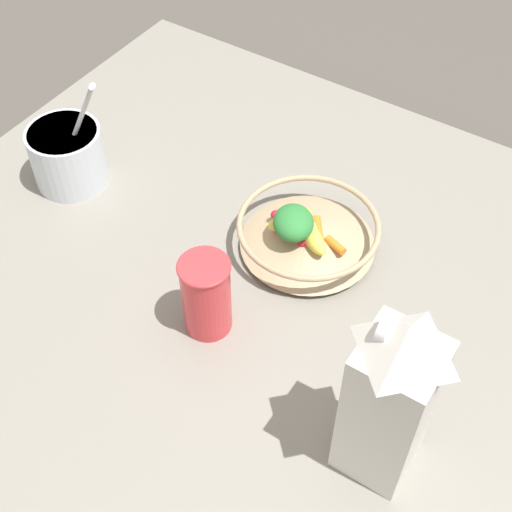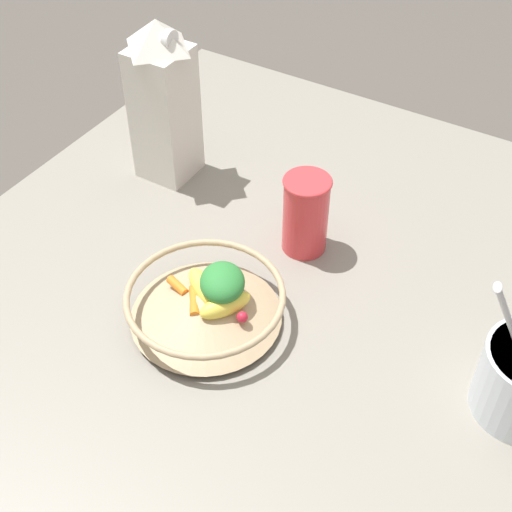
{
  "view_description": "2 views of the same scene",
  "coord_description": "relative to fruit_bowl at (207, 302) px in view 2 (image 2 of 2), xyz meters",
  "views": [
    {
      "loc": [
        0.57,
        0.43,
        0.93
      ],
      "look_at": [
        -0.03,
        0.05,
        0.11
      ],
      "focal_mm": 50.0,
      "sensor_mm": 36.0,
      "label": 1
    },
    {
      "loc": [
        -0.68,
        -0.34,
        0.84
      ],
      "look_at": [
        -0.02,
        0.06,
        0.1
      ],
      "focal_mm": 50.0,
      "sensor_mm": 36.0,
      "label": 2
    }
  ],
  "objects": [
    {
      "name": "drinking_cup",
      "position": [
        0.21,
        -0.05,
        0.03
      ],
      "size": [
        0.08,
        0.08,
        0.14
      ],
      "color": "#DB383D",
      "rests_on": "countertop"
    },
    {
      "name": "countertop",
      "position": [
        0.13,
        -0.08,
        -0.06
      ],
      "size": [
        1.11,
        1.11,
        0.05
      ],
      "color": "gray",
      "rests_on": "ground_plane"
    },
    {
      "name": "fruit_bowl",
      "position": [
        0.0,
        0.0,
        0.0
      ],
      "size": [
        0.23,
        0.23,
        0.09
      ],
      "color": "tan",
      "rests_on": "countertop"
    },
    {
      "name": "ground_plane",
      "position": [
        0.13,
        -0.08,
        -0.09
      ],
      "size": [
        6.0,
        6.0,
        0.0
      ],
      "primitive_type": "plane",
      "color": "#4C4742"
    },
    {
      "name": "milk_carton",
      "position": [
        0.27,
        0.26,
        0.11
      ],
      "size": [
        0.09,
        0.09,
        0.29
      ],
      "color": "silver",
      "rests_on": "countertop"
    }
  ]
}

